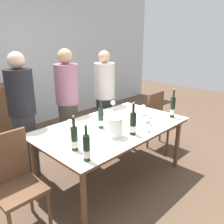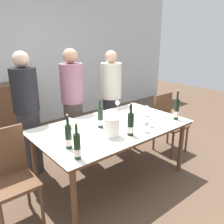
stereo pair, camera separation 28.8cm
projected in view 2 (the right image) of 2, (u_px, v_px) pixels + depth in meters
The scene contains 21 objects.
ground_plane at pixel (112, 178), 3.17m from camera, with size 12.00×12.00×0.00m, color brown.
back_wall at pixel (26, 57), 4.63m from camera, with size 8.00×0.10×2.80m.
sideboard_cabinet at pixel (4, 111), 4.32m from camera, with size 1.19×0.46×0.97m.
dining_table at pixel (112, 130), 2.95m from camera, with size 1.88×1.10×0.75m.
ice_bucket at pixel (112, 127), 2.60m from camera, with size 0.18×0.18×0.22m.
wine_bottle_0 at pixel (176, 110), 3.11m from camera, with size 0.06×0.06×0.40m.
wine_bottle_1 at pixel (100, 118), 2.85m from camera, with size 0.07×0.07×0.35m.
wine_bottle_2 at pixel (68, 137), 2.33m from camera, with size 0.07×0.07×0.36m.
wine_bottle_3 at pixel (131, 125), 2.63m from camera, with size 0.07×0.07×0.38m.
wine_bottle_4 at pixel (77, 147), 2.13m from camera, with size 0.07×0.07×0.35m.
wine_glass_0 at pixel (147, 109), 3.25m from camera, with size 0.09×0.09×0.15m.
wine_glass_1 at pixel (70, 121), 2.84m from camera, with size 0.07×0.07×0.13m.
wine_glass_2 at pixel (146, 124), 2.71m from camera, with size 0.08×0.08×0.15m.
wine_glass_3 at pixel (117, 103), 3.50m from camera, with size 0.07×0.07×0.15m.
wine_glass_4 at pixel (107, 114), 3.05m from camera, with size 0.07×0.07×0.15m.
wine_glass_5 at pixel (151, 120), 2.88m from camera, with size 0.07×0.07×0.13m.
chair_right_end at pixel (167, 119), 3.82m from camera, with size 0.42×0.42×0.92m.
chair_left_end at pixel (9, 172), 2.31m from camera, with size 0.42×0.42×0.97m.
person_host at pixel (27, 115), 3.08m from camera, with size 0.33×0.33×1.64m.
person_guest_left at pixel (73, 105), 3.50m from camera, with size 0.33×0.33×1.65m.
person_guest_right at pixel (111, 100), 3.88m from camera, with size 0.33×0.33×1.59m.
Camera 2 is at (-1.75, -2.10, 1.83)m, focal length 38.00 mm.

